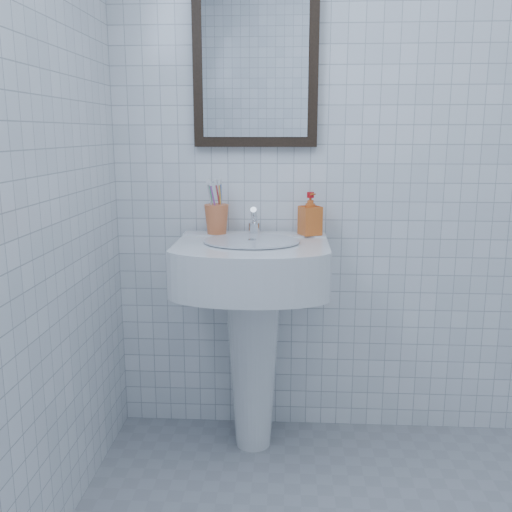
{
  "coord_description": "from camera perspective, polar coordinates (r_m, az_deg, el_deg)",
  "views": [
    {
      "loc": [
        -0.36,
        -1.19,
        1.3
      ],
      "look_at": [
        -0.48,
        0.86,
        0.85
      ],
      "focal_mm": 40.0,
      "sensor_mm": 36.0,
      "label": 1
    }
  ],
  "objects": [
    {
      "name": "wall_back",
      "position": [
        2.42,
        12.16,
        10.85
      ],
      "size": [
        2.2,
        0.02,
        2.5
      ],
      "primitive_type": "cube",
      "color": "white",
      "rests_on": "ground"
    },
    {
      "name": "washbasin",
      "position": [
        2.29,
        -0.34,
        -5.41
      ],
      "size": [
        0.58,
        0.43,
        0.9
      ],
      "color": "white",
      "rests_on": "ground"
    },
    {
      "name": "faucet",
      "position": [
        2.32,
        -0.18,
        3.31
      ],
      "size": [
        0.05,
        0.1,
        0.12
      ],
      "color": "silver",
      "rests_on": "washbasin"
    },
    {
      "name": "toothbrush_cup",
      "position": [
        2.34,
        -3.96,
        3.7
      ],
      "size": [
        0.13,
        0.13,
        0.12
      ],
      "primitive_type": null,
      "rotation": [
        0.0,
        0.0,
        0.39
      ],
      "color": "#DF6F3E",
      "rests_on": "washbasin"
    },
    {
      "name": "soap_dispenser",
      "position": [
        2.31,
        5.44,
        4.24
      ],
      "size": [
        0.1,
        0.1,
        0.17
      ],
      "primitive_type": "imported",
      "rotation": [
        0.0,
        0.0,
        0.43
      ],
      "color": "red",
      "rests_on": "washbasin"
    },
    {
      "name": "wall_mirror",
      "position": [
        2.39,
        -0.06,
        18.32
      ],
      "size": [
        0.5,
        0.04,
        0.62
      ],
      "color": "black",
      "rests_on": "wall_back"
    }
  ]
}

